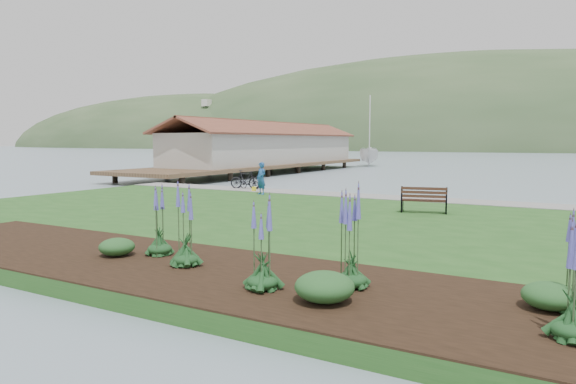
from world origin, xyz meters
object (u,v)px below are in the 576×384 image
Objects in this scene: person at (261,175)px; park_bench at (424,199)px; sailboat at (369,166)px; bicycle_a at (250,183)px.

park_bench is at bearing 2.38° from person.
sailboat is at bearing 100.94° from park_bench.
sailboat is at bearing 17.49° from bicycle_a.
park_bench is at bearing -105.75° from bicycle_a.
person is at bearing 151.05° from park_bench.
bicycle_a is (-2.28, 2.25, -0.65)m from person.
park_bench is 0.92× the size of person.
bicycle_a is 39.29m from sailboat.
bicycle_a is 0.05× the size of sailboat.
bicycle_a is at bearing 154.39° from person.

